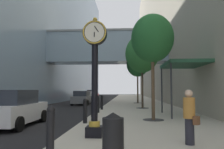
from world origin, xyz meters
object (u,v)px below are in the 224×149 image
(street_tree_near, at_px, (152,39))
(bollard_fourth, at_px, (93,106))
(bollard_sixth, at_px, (102,102))
(trash_bin, at_px, (113,134))
(pedestrian_walking, at_px, (190,116))
(car_blue_mid, at_px, (86,97))
(street_tree_mid_near, at_px, (142,54))
(bollard_third, at_px, (85,110))
(car_white_trailing, at_px, (14,109))
(street_clock, at_px, (95,70))
(car_red_near, at_px, (92,95))
(street_tree_mid_far, at_px, (138,64))
(bollard_fifth, at_px, (98,104))
(car_grey_far, at_px, (82,98))
(bollard_nearest, at_px, (50,128))

(street_tree_near, bearing_deg, bollard_fourth, 162.61)
(bollard_sixth, height_order, trash_bin, bollard_sixth)
(pedestrian_walking, distance_m, car_blue_mid, 24.76)
(bollard_fourth, xyz_separation_m, pedestrian_walking, (3.82, -6.16, 0.22))
(bollard_fourth, distance_m, street_tree_mid_near, 8.32)
(pedestrian_walking, bearing_deg, bollard_sixth, 109.30)
(bollard_third, distance_m, car_white_trailing, 3.43)
(pedestrian_walking, bearing_deg, bollard_third, 135.28)
(street_clock, relative_size, car_red_near, 0.97)
(bollard_sixth, distance_m, car_blue_mid, 13.20)
(car_white_trailing, bearing_deg, street_tree_mid_far, 67.38)
(bollard_third, height_order, bollard_fifth, same)
(trash_bin, bearing_deg, car_grey_far, 103.61)
(street_tree_near, bearing_deg, bollard_fifth, 134.69)
(bollard_third, relative_size, car_grey_far, 0.28)
(car_blue_mid, bearing_deg, car_red_near, 93.21)
(bollard_third, relative_size, bollard_fourth, 1.00)
(street_tree_mid_near, height_order, car_red_near, street_tree_mid_near)
(bollard_fifth, bearing_deg, street_tree_mid_near, 49.30)
(street_clock, relative_size, trash_bin, 3.96)
(bollard_sixth, xyz_separation_m, car_white_trailing, (-3.42, -7.39, 0.08))
(street_tree_mid_near, distance_m, pedestrian_walking, 13.12)
(street_tree_mid_far, xyz_separation_m, car_blue_mid, (-7.11, 3.69, -4.12))
(street_tree_near, bearing_deg, street_tree_mid_far, 90.00)
(street_clock, distance_m, bollard_fourth, 5.61)
(car_red_near, bearing_deg, bollard_fourth, -81.01)
(bollard_fifth, bearing_deg, street_tree_near, -45.31)
(street_tree_near, xyz_separation_m, trash_bin, (-1.76, -6.36, -3.83))
(street_clock, bearing_deg, car_white_trailing, 148.27)
(pedestrian_walking, bearing_deg, car_blue_mid, 107.70)
(bollard_fifth, xyz_separation_m, trash_bin, (1.65, -9.80, -0.08))
(street_tree_near, relative_size, car_red_near, 1.33)
(street_clock, distance_m, pedestrian_walking, 3.39)
(street_tree_mid_far, bearing_deg, street_tree_mid_near, -90.00)
(bollard_nearest, relative_size, street_tree_mid_near, 0.18)
(pedestrian_walking, relative_size, car_grey_far, 0.38)
(street_clock, relative_size, bollard_sixth, 3.51)
(bollard_sixth, relative_size, street_tree_mid_near, 0.18)
(pedestrian_walking, bearing_deg, bollard_fifth, 114.12)
(street_tree_mid_near, relative_size, car_red_near, 1.52)
(car_grey_far, height_order, car_white_trailing, car_white_trailing)
(bollard_nearest, relative_size, car_red_near, 0.28)
(street_tree_mid_far, xyz_separation_m, car_white_trailing, (-6.82, -16.38, -4.05))
(street_tree_near, relative_size, trash_bin, 5.44)
(pedestrian_walking, height_order, car_grey_far, pedestrian_walking)
(trash_bin, bearing_deg, bollard_sixth, 97.69)
(street_clock, height_order, car_blue_mid, street_clock)
(car_blue_mid, bearing_deg, street_tree_near, -68.97)
(street_tree_mid_far, relative_size, trash_bin, 6.02)
(pedestrian_walking, bearing_deg, street_tree_mid_near, 91.91)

